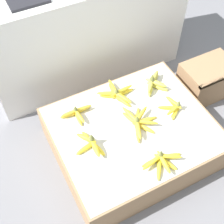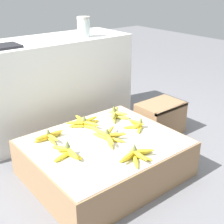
% 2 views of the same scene
% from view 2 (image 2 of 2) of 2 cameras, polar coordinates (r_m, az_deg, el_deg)
% --- Properties ---
extents(ground_plane, '(10.00, 10.00, 0.00)m').
position_cam_2_polar(ground_plane, '(2.24, -1.33, -11.18)').
color(ground_plane, slate).
extents(display_platform, '(0.99, 0.83, 0.26)m').
position_cam_2_polar(display_platform, '(2.17, -1.36, -8.35)').
color(display_platform, '#997551').
rests_on(display_platform, ground_plane).
extents(back_vendor_table, '(1.48, 0.52, 0.80)m').
position_cam_2_polar(back_vendor_table, '(2.75, -11.74, 4.57)').
color(back_vendor_table, white).
rests_on(back_vendor_table, ground_plane).
extents(wooden_crate, '(0.39, 0.27, 0.28)m').
position_cam_2_polar(wooden_crate, '(2.75, 8.79, -1.10)').
color(wooden_crate, '#997551').
rests_on(wooden_crate, ground_plane).
extents(banana_bunch_front_midleft, '(0.27, 0.17, 0.09)m').
position_cam_2_polar(banana_bunch_front_midleft, '(1.90, 4.48, -7.86)').
color(banana_bunch_front_midleft, yellow).
rests_on(banana_bunch_front_midleft, display_platform).
extents(banana_bunch_middle_left, '(0.16, 0.23, 0.11)m').
position_cam_2_polar(banana_bunch_middle_left, '(1.94, -8.26, -7.28)').
color(banana_bunch_middle_left, yellow).
rests_on(banana_bunch_middle_left, display_platform).
extents(banana_bunch_middle_midleft, '(0.22, 0.28, 0.09)m').
position_cam_2_polar(banana_bunch_middle_midleft, '(2.11, -0.61, -4.39)').
color(banana_bunch_middle_midleft, gold).
rests_on(banana_bunch_middle_midleft, display_platform).
extents(banana_bunch_middle_midright, '(0.15, 0.19, 0.09)m').
position_cam_2_polar(banana_bunch_middle_midright, '(2.26, 4.56, -2.41)').
color(banana_bunch_middle_midright, yellow).
rests_on(banana_bunch_middle_midright, display_platform).
extents(banana_bunch_back_left, '(0.22, 0.13, 0.08)m').
position_cam_2_polar(banana_bunch_back_left, '(2.14, -11.32, -4.45)').
color(banana_bunch_back_left, gold).
rests_on(banana_bunch_back_left, display_platform).
extents(banana_bunch_back_midleft, '(0.26, 0.26, 0.10)m').
position_cam_2_polar(banana_bunch_back_midleft, '(2.30, -5.00, -1.97)').
color(banana_bunch_back_midleft, yellow).
rests_on(banana_bunch_back_midleft, display_platform).
extents(banana_bunch_back_midright, '(0.19, 0.19, 0.11)m').
position_cam_2_polar(banana_bunch_back_midright, '(2.41, 0.68, -0.39)').
color(banana_bunch_back_midright, gold).
rests_on(banana_bunch_back_midright, display_platform).
extents(glass_jar, '(0.11, 0.11, 0.17)m').
position_cam_2_polar(glass_jar, '(2.70, -5.21, 15.25)').
color(glass_jar, silver).
rests_on(glass_jar, back_vendor_table).
extents(foam_tray_white, '(0.28, 0.19, 0.02)m').
position_cam_2_polar(foam_tray_white, '(2.70, -12.51, 13.20)').
color(foam_tray_white, white).
rests_on(foam_tray_white, back_vendor_table).
extents(foam_tray_dark, '(0.24, 0.19, 0.02)m').
position_cam_2_polar(foam_tray_dark, '(2.42, -19.40, 11.22)').
color(foam_tray_dark, '#232328').
rests_on(foam_tray_dark, back_vendor_table).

